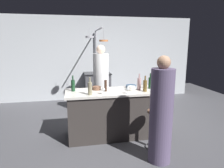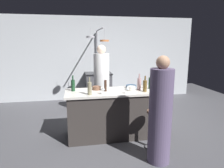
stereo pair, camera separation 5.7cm
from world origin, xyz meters
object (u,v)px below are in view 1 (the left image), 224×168
(chef, at_px, (101,85))
(mixing_bowl_blue, at_px, (131,86))
(wine_glass_by_chef, at_px, (128,88))
(wine_bottle_amber, at_px, (145,86))
(pepper_mill, at_px, (106,86))
(wine_bottle_rose, at_px, (139,84))
(guest_right, at_px, (161,114))
(mixing_bowl_ceramic, at_px, (131,88))
(bar_stool_right, at_px, (155,127))
(wine_glass_near_right_guest, at_px, (103,88))
(wine_bottle_red, at_px, (150,83))
(mixing_bowl_wooden, at_px, (97,88))
(stove_range, at_px, (97,87))
(wine_bottle_green, at_px, (73,85))
(wine_bottle_white, at_px, (90,88))

(chef, bearing_deg, mixing_bowl_blue, -61.14)
(wine_glass_by_chef, bearing_deg, wine_bottle_amber, 15.58)
(pepper_mill, distance_m, wine_bottle_rose, 0.65)
(guest_right, xyz_separation_m, wine_glass_by_chef, (-0.31, 0.73, 0.26))
(guest_right, bearing_deg, mixing_bowl_ceramic, 100.01)
(bar_stool_right, distance_m, wine_glass_near_right_guest, 1.10)
(wine_bottle_red, height_order, wine_bottle_rose, wine_bottle_rose)
(wine_bottle_rose, bearing_deg, chef, 118.36)
(bar_stool_right, height_order, mixing_bowl_wooden, mixing_bowl_wooden)
(wine_glass_by_chef, relative_size, mixing_bowl_blue, 0.70)
(stove_range, distance_m, bar_stool_right, 3.13)
(bar_stool_right, relative_size, wine_bottle_green, 2.31)
(guest_right, distance_m, wine_bottle_red, 1.10)
(guest_right, relative_size, wine_bottle_rose, 5.13)
(wine_bottle_white, relative_size, wine_bottle_red, 1.01)
(chef, height_order, guest_right, chef)
(wine_bottle_white, height_order, wine_glass_by_chef, wine_bottle_white)
(wine_glass_near_right_guest, distance_m, mixing_bowl_wooden, 0.39)
(wine_bottle_white, distance_m, mixing_bowl_wooden, 0.41)
(stove_range, distance_m, pepper_mill, 2.53)
(wine_glass_by_chef, distance_m, mixing_bowl_blue, 0.49)
(guest_right, relative_size, wine_bottle_white, 5.25)
(chef, bearing_deg, wine_bottle_green, -125.34)
(guest_right, bearing_deg, pepper_mill, 123.93)
(pepper_mill, xyz_separation_m, wine_bottle_amber, (0.71, -0.16, 0.01))
(chef, height_order, wine_glass_near_right_guest, chef)
(wine_bottle_green, distance_m, mixing_bowl_blue, 1.15)
(wine_bottle_white, bearing_deg, chef, 73.43)
(wine_bottle_white, xyz_separation_m, wine_bottle_green, (-0.28, 0.34, -0.01))
(mixing_bowl_wooden, bearing_deg, mixing_bowl_ceramic, -15.83)
(wine_bottle_white, distance_m, wine_bottle_red, 1.24)
(wine_glass_by_chef, bearing_deg, mixing_bowl_wooden, 140.50)
(chef, height_order, wine_bottle_white, chef)
(stove_range, height_order, wine_glass_by_chef, wine_glass_by_chef)
(stove_range, xyz_separation_m, wine_bottle_white, (-0.46, -2.67, 0.57))
(guest_right, distance_m, wine_bottle_amber, 0.87)
(wine_bottle_rose, bearing_deg, mixing_bowl_ceramic, -175.17)
(wine_bottle_rose, relative_size, mixing_bowl_ceramic, 2.01)
(wine_bottle_green, relative_size, wine_glass_near_right_guest, 2.02)
(mixing_bowl_wooden, height_order, mixing_bowl_blue, mixing_bowl_wooden)
(bar_stool_right, distance_m, wine_bottle_white, 1.29)
(wine_bottle_white, distance_m, wine_bottle_amber, 1.02)
(guest_right, relative_size, mixing_bowl_wooden, 9.73)
(chef, height_order, wine_glass_by_chef, chef)
(stove_range, xyz_separation_m, pepper_mill, (-0.15, -2.46, 0.56))
(wine_bottle_amber, relative_size, wine_glass_near_right_guest, 2.02)
(stove_range, xyz_separation_m, guest_right, (0.51, -3.45, 0.30))
(stove_range, relative_size, pepper_mill, 4.24)
(wine_bottle_rose, bearing_deg, wine_bottle_green, 173.54)
(wine_bottle_white, xyz_separation_m, wine_bottle_amber, (1.02, 0.05, -0.01))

